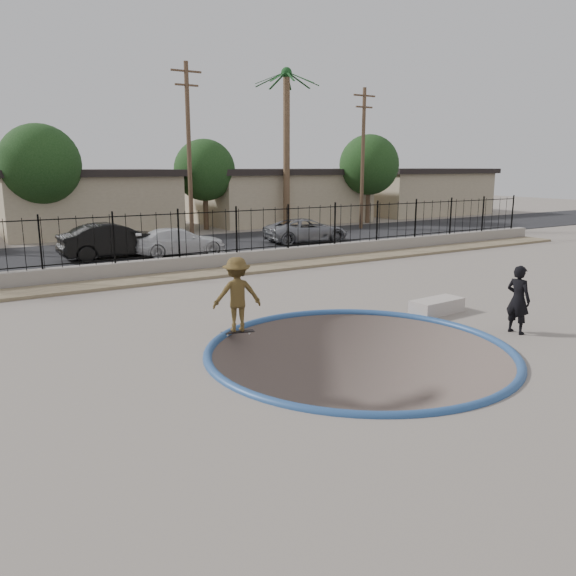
# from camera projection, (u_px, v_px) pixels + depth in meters

# --- Properties ---
(ground) EXTENTS (120.00, 120.00, 2.20)m
(ground) POSITION_uv_depth(u_px,v_px,m) (167.00, 291.00, 23.79)
(ground) COLOR gray
(ground) RESTS_ON ground
(bowl_pit) EXTENTS (6.84, 6.84, 1.80)m
(bowl_pit) POSITION_uv_depth(u_px,v_px,m) (359.00, 351.00, 12.71)
(bowl_pit) COLOR #4A3E39
(bowl_pit) RESTS_ON ground
(coping_ring) EXTENTS (7.04, 7.04, 0.20)m
(coping_ring) POSITION_uv_depth(u_px,v_px,m) (359.00, 351.00, 12.71)
(coping_ring) COLOR #284C83
(coping_ring) RESTS_ON ground
(rock_strip) EXTENTS (42.00, 1.60, 0.11)m
(rock_strip) POSITION_uv_depth(u_px,v_px,m) (191.00, 275.00, 21.21)
(rock_strip) COLOR #9B8865
(rock_strip) RESTS_ON ground
(retaining_wall) EXTENTS (42.00, 0.45, 0.60)m
(retaining_wall) POSITION_uv_depth(u_px,v_px,m) (180.00, 265.00, 22.07)
(retaining_wall) COLOR gray
(retaining_wall) RESTS_ON ground
(fence) EXTENTS (40.00, 0.04, 1.80)m
(fence) POSITION_uv_depth(u_px,v_px,m) (179.00, 234.00, 21.82)
(fence) COLOR black
(fence) RESTS_ON retaining_wall
(street) EXTENTS (90.00, 8.00, 0.04)m
(street) POSITION_uv_depth(u_px,v_px,m) (132.00, 251.00, 27.72)
(street) COLOR black
(street) RESTS_ON ground
(house_center) EXTENTS (10.60, 8.60, 3.90)m
(house_center) POSITION_uv_depth(u_px,v_px,m) (86.00, 201.00, 35.24)
(house_center) COLOR tan
(house_center) RESTS_ON ground
(house_east) EXTENTS (12.60, 8.60, 3.90)m
(house_east) POSITION_uv_depth(u_px,v_px,m) (278.00, 195.00, 42.35)
(house_east) COLOR tan
(house_east) RESTS_ON ground
(house_east_far) EXTENTS (11.60, 8.60, 3.90)m
(house_east_far) POSITION_uv_depth(u_px,v_px,m) (415.00, 191.00, 49.47)
(house_east_far) COLOR tan
(house_east_far) RESTS_ON ground
(palm_right) EXTENTS (2.30, 2.30, 10.30)m
(palm_right) POSITION_uv_depth(u_px,v_px,m) (286.00, 115.00, 36.44)
(palm_right) COLOR brown
(palm_right) RESTS_ON ground
(utility_pole_mid) EXTENTS (1.70, 0.24, 9.50)m
(utility_pole_mid) POSITION_uv_depth(u_px,v_px,m) (189.00, 150.00, 30.38)
(utility_pole_mid) COLOR #473323
(utility_pole_mid) RESTS_ON ground
(utility_pole_right) EXTENTS (1.70, 0.24, 9.00)m
(utility_pole_right) POSITION_uv_depth(u_px,v_px,m) (363.00, 157.00, 36.53)
(utility_pole_right) COLOR #473323
(utility_pole_right) RESTS_ON ground
(street_tree_left) EXTENTS (4.32, 4.32, 6.36)m
(street_tree_left) POSITION_uv_depth(u_px,v_px,m) (40.00, 164.00, 30.32)
(street_tree_left) COLOR #473323
(street_tree_left) RESTS_ON ground
(street_tree_mid) EXTENTS (3.96, 3.96, 5.83)m
(street_tree_mid) POSITION_uv_depth(u_px,v_px,m) (205.00, 170.00, 36.31)
(street_tree_mid) COLOR #473323
(street_tree_mid) RESTS_ON ground
(street_tree_right) EXTENTS (4.32, 4.32, 6.36)m
(street_tree_right) POSITION_uv_depth(u_px,v_px,m) (369.00, 165.00, 40.67)
(street_tree_right) COLOR #473323
(street_tree_right) RESTS_ON ground
(skater) EXTENTS (1.34, 1.00, 1.84)m
(skater) POSITION_uv_depth(u_px,v_px,m) (237.00, 298.00, 13.77)
(skater) COLOR brown
(skater) RESTS_ON ground
(skateboard) EXTENTS (0.85, 0.40, 0.07)m
(skateboard) POSITION_uv_depth(u_px,v_px,m) (238.00, 332.00, 13.96)
(skateboard) COLOR black
(skateboard) RESTS_ON ground
(videographer) EXTENTS (0.46, 0.66, 1.72)m
(videographer) POSITION_uv_depth(u_px,v_px,m) (518.00, 300.00, 13.91)
(videographer) COLOR black
(videographer) RESTS_ON ground
(concrete_ledge) EXTENTS (1.64, 0.81, 0.40)m
(concrete_ledge) POSITION_uv_depth(u_px,v_px,m) (437.00, 306.00, 15.97)
(concrete_ledge) COLOR #B4A8A0
(concrete_ledge) RESTS_ON ground
(car_b) EXTENTS (4.82, 1.83, 1.57)m
(car_b) POSITION_uv_depth(u_px,v_px,m) (115.00, 241.00, 25.22)
(car_b) COLOR black
(car_b) RESTS_ON street
(car_c) EXTENTS (4.44, 2.14, 1.25)m
(car_c) POSITION_uv_depth(u_px,v_px,m) (179.00, 241.00, 26.20)
(car_c) COLOR silver
(car_c) RESTS_ON street
(car_d) EXTENTS (4.82, 2.55, 1.29)m
(car_d) POSITION_uv_depth(u_px,v_px,m) (307.00, 230.00, 30.51)
(car_d) COLOR gray
(car_d) RESTS_ON street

